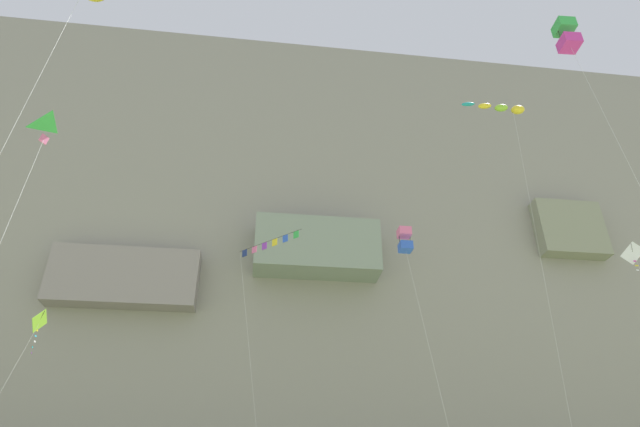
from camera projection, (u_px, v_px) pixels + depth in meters
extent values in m
cube|color=gray|center=(303.00, 284.00, 72.14)|extent=(180.00, 28.96, 60.07)
cube|color=gray|center=(126.00, 281.00, 54.24)|extent=(14.57, 4.19, 6.03)
cube|color=gray|center=(317.00, 250.00, 57.23)|extent=(13.32, 4.47, 5.96)
cube|color=gray|center=(569.00, 230.00, 63.35)|extent=(8.13, 2.37, 7.04)
cube|color=white|center=(633.00, 253.00, 36.20)|extent=(1.46, 0.76, 1.58)
cylinder|color=black|center=(633.00, 253.00, 36.20)|extent=(0.11, 0.41, 1.28)
cube|color=#CC3399|center=(635.00, 261.00, 35.89)|extent=(0.19, 0.03, 0.10)
cube|color=yellow|center=(637.00, 266.00, 35.73)|extent=(0.19, 0.08, 0.10)
cube|color=white|center=(638.00, 270.00, 35.56)|extent=(0.19, 0.03, 0.10)
cube|color=pink|center=(404.00, 233.00, 35.69)|extent=(0.85, 0.85, 0.58)
cube|color=blue|center=(405.00, 247.00, 35.15)|extent=(0.85, 0.85, 0.58)
cylinder|color=black|center=(410.00, 240.00, 35.46)|extent=(0.03, 0.03, 1.57)
cylinder|color=black|center=(399.00, 239.00, 35.38)|extent=(0.03, 0.03, 1.57)
cylinder|color=silver|center=(437.00, 380.00, 29.13)|extent=(1.11, 3.65, 17.42)
ellipsoid|color=yellow|center=(518.00, 110.00, 39.80)|extent=(1.14, 0.75, 0.78)
ellipsoid|color=#8CCC33|center=(501.00, 108.00, 39.82)|extent=(1.11, 0.63, 0.66)
ellipsoid|color=yellow|center=(485.00, 106.00, 39.83)|extent=(1.09, 0.50, 0.53)
ellipsoid|color=teal|center=(468.00, 104.00, 39.85)|extent=(1.07, 0.38, 0.41)
cylinder|color=silver|center=(545.00, 282.00, 31.57)|extent=(2.43, 2.01, 28.57)
pyramid|color=green|center=(55.00, 142.00, 21.43)|extent=(1.61, 1.56, 0.20)
cube|color=pink|center=(44.00, 139.00, 21.04)|extent=(0.27, 0.31, 0.41)
cylinder|color=black|center=(270.00, 241.00, 45.38)|extent=(5.08, 4.88, 0.03)
cube|color=navy|center=(245.00, 253.00, 46.73)|extent=(0.46, 0.44, 0.61)
cube|color=pink|center=(254.00, 250.00, 46.12)|extent=(0.44, 0.43, 0.61)
cube|color=purple|center=(264.00, 246.00, 45.52)|extent=(0.45, 0.43, 0.61)
cube|color=yellow|center=(275.00, 242.00, 44.91)|extent=(0.43, 0.42, 0.61)
cube|color=blue|center=(285.00, 239.00, 44.30)|extent=(0.46, 0.45, 0.61)
cube|color=green|center=(296.00, 235.00, 43.70)|extent=(0.43, 0.42, 0.61)
cylinder|color=silver|center=(252.00, 376.00, 39.74)|extent=(3.46, 4.50, 22.75)
cube|color=#8CCC33|center=(40.00, 321.00, 29.09)|extent=(0.28, 1.46, 1.46)
cylinder|color=black|center=(40.00, 321.00, 29.09)|extent=(0.27, 0.02, 1.19)
cube|color=yellow|center=(37.00, 330.00, 28.82)|extent=(0.04, 0.17, 0.09)
cube|color=#38B2D1|center=(36.00, 336.00, 28.67)|extent=(0.05, 0.17, 0.09)
cube|color=white|center=(35.00, 342.00, 28.52)|extent=(0.03, 0.17, 0.09)
cube|color=teal|center=(32.00, 347.00, 28.36)|extent=(0.04, 0.17, 0.09)
cube|color=purple|center=(31.00, 353.00, 28.21)|extent=(0.06, 0.17, 0.09)
cube|color=green|center=(564.00, 27.00, 31.66)|extent=(1.09, 1.09, 0.73)
cube|color=#CC3399|center=(569.00, 43.00, 30.99)|extent=(1.09, 1.09, 0.73)
cylinder|color=black|center=(574.00, 36.00, 31.37)|extent=(0.04, 0.04, 1.96)
cylinder|color=black|center=(559.00, 34.00, 31.27)|extent=(0.04, 0.04, 1.96)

